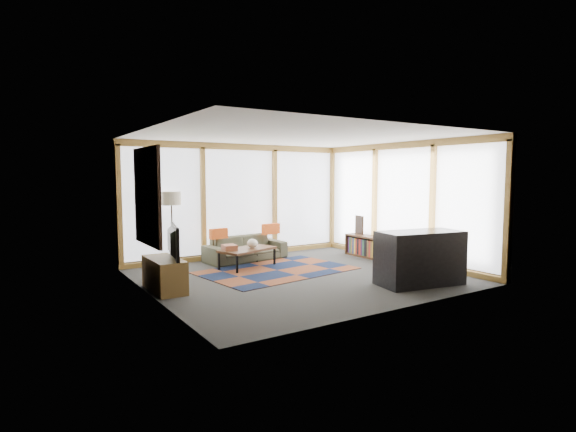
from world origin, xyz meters
TOP-DOWN VIEW (x-y plane):
  - ground at (0.00, 0.00)m, footprint 5.50×5.50m
  - room_envelope at (0.49, 0.56)m, footprint 5.52×5.02m
  - rug at (-0.12, 0.62)m, footprint 3.13×2.23m
  - sofa at (-0.13, 1.95)m, footprint 1.90×0.90m
  - pillow_left at (-0.79, 1.92)m, footprint 0.41×0.16m
  - pillow_right at (0.53, 1.96)m, footprint 0.45×0.18m
  - floor_lamp at (-1.74, 2.10)m, footprint 0.39×0.39m
  - coffee_table at (-0.47, 1.21)m, footprint 1.31×0.94m
  - book_stack at (-0.86, 1.24)m, footprint 0.29×0.34m
  - vase at (-0.35, 1.21)m, footprint 0.23×0.23m
  - bookshelf at (2.43, 0.39)m, footprint 0.36×1.97m
  - bowl_a at (2.43, -0.12)m, footprint 0.24×0.24m
  - bowl_b at (2.41, 0.22)m, footprint 0.19×0.19m
  - shelf_picture at (2.50, 1.16)m, footprint 0.11×0.33m
  - tv_console at (-2.47, 0.30)m, footprint 0.45×1.07m
  - television at (-2.40, 0.25)m, footprint 0.34×0.95m
  - bar_counter at (1.38, -1.66)m, footprint 1.57×0.94m

SIDE VIEW (x-z plane):
  - ground at x=0.00m, z-range 0.00..0.00m
  - rug at x=-0.12m, z-range 0.00..0.01m
  - coffee_table at x=-0.47m, z-range 0.00..0.39m
  - bookshelf at x=2.43m, z-range 0.00..0.49m
  - tv_console at x=-2.47m, z-range 0.00..0.53m
  - sofa at x=-0.13m, z-range 0.00..0.54m
  - book_stack at x=-0.86m, z-range 0.39..0.50m
  - bar_counter at x=1.38m, z-range 0.00..0.93m
  - vase at x=-0.35m, z-range 0.39..0.58m
  - bowl_b at x=2.41m, z-range 0.49..0.58m
  - bowl_a at x=2.43m, z-range 0.49..0.59m
  - pillow_left at x=-0.79m, z-range 0.54..0.76m
  - pillow_right at x=0.53m, z-range 0.54..0.78m
  - shelf_picture at x=2.50m, z-range 0.49..0.93m
  - floor_lamp at x=-1.74m, z-range 0.00..1.55m
  - television at x=-2.40m, z-range 0.53..1.08m
  - room_envelope at x=0.49m, z-range 0.23..2.85m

